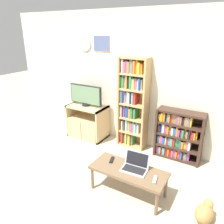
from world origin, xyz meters
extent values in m
plane|color=#BCAD93|center=(0.00, 0.00, 0.00)|extent=(18.00, 18.00, 0.00)
cube|color=beige|center=(0.00, 1.96, 1.30)|extent=(6.17, 0.06, 2.60)
torus|color=#B2B2B7|center=(-1.17, 1.92, 1.95)|extent=(0.29, 0.03, 0.29)
cylinder|color=white|center=(-1.17, 1.92, 1.95)|extent=(0.24, 0.02, 0.24)
cube|color=silver|center=(-0.77, 1.93, 1.97)|extent=(0.40, 0.01, 0.31)
cube|color=slate|center=(-0.77, 1.92, 1.97)|extent=(0.37, 0.02, 0.29)
cube|color=tan|center=(-1.38, 1.66, 0.36)|extent=(0.04, 0.51, 0.71)
cube|color=tan|center=(-0.60, 1.66, 0.36)|extent=(0.04, 0.51, 0.71)
cube|color=tan|center=(-0.99, 1.66, 0.70)|extent=(0.82, 0.51, 0.04)
cube|color=tan|center=(-0.99, 1.66, 0.02)|extent=(0.82, 0.51, 0.04)
cube|color=tan|center=(-0.99, 1.66, 0.43)|extent=(0.75, 0.47, 0.04)
cube|color=tan|center=(-1.18, 1.42, 0.23)|extent=(0.36, 0.02, 0.39)
cube|color=tan|center=(-0.80, 1.42, 0.23)|extent=(0.36, 0.02, 0.39)
cylinder|color=black|center=(-1.01, 1.66, 0.73)|extent=(0.18, 0.18, 0.04)
cube|color=black|center=(-1.01, 1.66, 0.96)|extent=(0.76, 0.05, 0.40)
cube|color=slate|center=(-1.01, 1.63, 0.96)|extent=(0.72, 0.01, 0.37)
cube|color=tan|center=(-0.24, 1.77, 0.89)|extent=(0.04, 0.28, 1.78)
cube|color=tan|center=(0.29, 1.77, 0.89)|extent=(0.04, 0.28, 1.78)
cube|color=tan|center=(0.03, 1.90, 0.89)|extent=(0.56, 0.02, 1.78)
cube|color=tan|center=(0.03, 1.77, 0.02)|extent=(0.49, 0.25, 0.04)
cube|color=tan|center=(0.03, 1.77, 0.31)|extent=(0.49, 0.25, 0.04)
cube|color=tan|center=(0.03, 1.77, 0.60)|extent=(0.49, 0.25, 0.04)
cube|color=tan|center=(0.03, 1.77, 0.89)|extent=(0.49, 0.25, 0.04)
cube|color=tan|center=(0.03, 1.77, 1.18)|extent=(0.49, 0.25, 0.04)
cube|color=tan|center=(0.03, 1.77, 1.47)|extent=(0.49, 0.25, 0.04)
cube|color=tan|center=(0.03, 1.77, 1.76)|extent=(0.49, 0.25, 0.04)
cube|color=#93704C|center=(-0.19, 1.79, 0.15)|extent=(0.04, 0.18, 0.22)
cube|color=red|center=(-0.15, 1.78, 0.15)|extent=(0.03, 0.23, 0.24)
cube|color=#93704C|center=(-0.12, 1.79, 0.13)|extent=(0.02, 0.17, 0.19)
cube|color=#388947|center=(-0.09, 1.78, 0.13)|extent=(0.03, 0.20, 0.19)
cube|color=gold|center=(-0.06, 1.78, 0.15)|extent=(0.02, 0.22, 0.24)
cube|color=#759EB7|center=(-0.03, 1.79, 0.14)|extent=(0.03, 0.18, 0.21)
cube|color=gold|center=(0.00, 1.78, 0.14)|extent=(0.04, 0.20, 0.21)
cube|color=red|center=(0.03, 1.78, 0.13)|extent=(0.02, 0.22, 0.19)
cube|color=#388947|center=(0.06, 1.79, 0.15)|extent=(0.03, 0.19, 0.22)
cube|color=red|center=(-0.19, 1.79, 0.42)|extent=(0.03, 0.18, 0.20)
cube|color=white|center=(-0.16, 1.78, 0.43)|extent=(0.02, 0.21, 0.20)
cube|color=#388947|center=(-0.13, 1.79, 0.43)|extent=(0.02, 0.18, 0.20)
cube|color=#232328|center=(-0.11, 1.78, 0.43)|extent=(0.02, 0.21, 0.21)
cube|color=white|center=(-0.08, 1.79, 0.44)|extent=(0.04, 0.19, 0.23)
cube|color=#5B9389|center=(-0.05, 1.79, 0.45)|extent=(0.02, 0.18, 0.24)
cube|color=gold|center=(-0.02, 1.79, 0.43)|extent=(0.02, 0.18, 0.20)
cube|color=#93704C|center=(0.01, 1.79, 0.43)|extent=(0.03, 0.18, 0.21)
cube|color=#9E4293|center=(0.05, 1.78, 0.42)|extent=(0.04, 0.21, 0.19)
cube|color=#5B9389|center=(0.09, 1.78, 0.45)|extent=(0.03, 0.21, 0.24)
cube|color=white|center=(0.12, 1.78, 0.42)|extent=(0.02, 0.20, 0.19)
cube|color=#5B9389|center=(0.15, 1.79, 0.44)|extent=(0.04, 0.18, 0.23)
cube|color=white|center=(0.18, 1.79, 0.42)|extent=(0.02, 0.19, 0.19)
cube|color=white|center=(-0.19, 1.78, 0.72)|extent=(0.04, 0.20, 0.21)
cube|color=#232328|center=(-0.16, 1.78, 0.73)|extent=(0.03, 0.21, 0.22)
cube|color=#9E4293|center=(-0.13, 1.79, 0.73)|extent=(0.03, 0.19, 0.23)
cube|color=#232328|center=(-0.10, 1.79, 0.71)|extent=(0.02, 0.18, 0.19)
cube|color=#2856A8|center=(-0.07, 1.78, 0.73)|extent=(0.03, 0.21, 0.22)
cube|color=#2856A8|center=(-0.03, 1.78, 0.73)|extent=(0.03, 0.20, 0.23)
cube|color=orange|center=(0.00, 1.78, 0.71)|extent=(0.03, 0.22, 0.19)
cube|color=#388947|center=(0.04, 1.78, 0.72)|extent=(0.04, 0.21, 0.21)
cube|color=#232328|center=(0.07, 1.78, 0.71)|extent=(0.02, 0.21, 0.19)
cube|color=#388947|center=(0.09, 1.78, 0.72)|extent=(0.03, 0.20, 0.21)
cube|color=#93704C|center=(-0.20, 1.78, 1.02)|extent=(0.03, 0.21, 0.23)
cube|color=#2856A8|center=(-0.17, 1.78, 1.03)|extent=(0.03, 0.23, 0.24)
cube|color=#5B9389|center=(-0.14, 1.79, 1.03)|extent=(0.02, 0.17, 0.24)
cube|color=#B75B70|center=(-0.11, 1.79, 1.01)|extent=(0.03, 0.18, 0.20)
cube|color=#759EB7|center=(-0.07, 1.79, 1.02)|extent=(0.04, 0.17, 0.23)
cube|color=white|center=(-0.03, 1.78, 1.01)|extent=(0.03, 0.22, 0.21)
cube|color=#232328|center=(0.01, 1.79, 1.02)|extent=(0.03, 0.17, 0.22)
cube|color=#759EB7|center=(0.04, 1.78, 1.02)|extent=(0.03, 0.20, 0.22)
cube|color=red|center=(0.08, 1.79, 1.02)|extent=(0.04, 0.19, 0.22)
cube|color=#388947|center=(-0.19, 1.79, 1.30)|extent=(0.04, 0.19, 0.20)
cube|color=#388947|center=(-0.16, 1.78, 1.32)|extent=(0.02, 0.21, 0.24)
cube|color=#93704C|center=(-0.14, 1.79, 1.29)|extent=(0.02, 0.19, 0.19)
cube|color=#759EB7|center=(-0.11, 1.79, 1.32)|extent=(0.03, 0.18, 0.23)
cube|color=orange|center=(-0.08, 1.78, 1.31)|extent=(0.02, 0.22, 0.23)
cube|color=#232328|center=(-0.04, 1.79, 1.30)|extent=(0.04, 0.18, 0.21)
cube|color=#388947|center=(0.00, 1.78, 1.32)|extent=(0.04, 0.23, 0.24)
cube|color=white|center=(0.03, 1.78, 1.29)|extent=(0.03, 0.20, 0.19)
cube|color=gold|center=(0.06, 1.78, 1.30)|extent=(0.02, 0.19, 0.20)
cube|color=#B75B70|center=(0.10, 1.79, 1.30)|extent=(0.04, 0.18, 0.20)
cube|color=white|center=(0.14, 1.79, 1.29)|extent=(0.03, 0.18, 0.19)
cube|color=#2856A8|center=(0.17, 1.78, 1.31)|extent=(0.04, 0.22, 0.22)
cube|color=white|center=(0.20, 1.79, 1.29)|extent=(0.02, 0.17, 0.19)
cube|color=#759EB7|center=(-0.20, 1.79, 1.59)|extent=(0.02, 0.17, 0.20)
cube|color=white|center=(-0.17, 1.78, 1.61)|extent=(0.02, 0.22, 0.24)
cube|color=#B75B70|center=(-0.14, 1.78, 1.59)|extent=(0.04, 0.22, 0.20)
cube|color=#9E4293|center=(-0.09, 1.78, 1.60)|extent=(0.04, 0.21, 0.22)
cube|color=orange|center=(-0.05, 1.78, 1.59)|extent=(0.04, 0.22, 0.20)
cube|color=#5B9389|center=(-0.01, 1.78, 1.61)|extent=(0.04, 0.20, 0.24)
cube|color=#9E4293|center=(0.03, 1.78, 1.59)|extent=(0.02, 0.22, 0.21)
cube|color=orange|center=(0.06, 1.78, 1.60)|extent=(0.03, 0.22, 0.23)
cube|color=orange|center=(0.10, 1.79, 1.61)|extent=(0.04, 0.18, 0.24)
cube|color=gold|center=(0.15, 1.78, 1.59)|extent=(0.04, 0.22, 0.20)
cube|color=orange|center=(0.19, 1.79, 1.58)|extent=(0.04, 0.18, 0.18)
cube|color=#3D281E|center=(0.56, 1.77, 0.46)|extent=(0.04, 0.29, 0.92)
cube|color=#3D281E|center=(1.34, 1.77, 0.46)|extent=(0.04, 0.29, 0.92)
cube|color=#3D281E|center=(0.95, 1.90, 0.46)|extent=(0.82, 0.02, 0.92)
cube|color=#3D281E|center=(0.95, 1.77, 0.02)|extent=(0.75, 0.25, 0.04)
cube|color=#3D281E|center=(0.95, 1.77, 0.24)|extent=(0.75, 0.25, 0.04)
cube|color=#3D281E|center=(0.95, 1.77, 0.46)|extent=(0.75, 0.25, 0.04)
cube|color=#3D281E|center=(0.95, 1.77, 0.68)|extent=(0.75, 0.25, 0.04)
cube|color=#3D281E|center=(0.95, 1.77, 0.90)|extent=(0.75, 0.25, 0.04)
cube|color=#9E4293|center=(0.60, 1.78, 0.12)|extent=(0.03, 0.20, 0.17)
cube|color=red|center=(0.62, 1.78, 0.10)|extent=(0.02, 0.20, 0.14)
cube|color=#5B9389|center=(0.65, 1.78, 0.11)|extent=(0.04, 0.22, 0.14)
cube|color=red|center=(0.68, 1.79, 0.11)|extent=(0.03, 0.18, 0.15)
cube|color=#5B9389|center=(0.72, 1.78, 0.11)|extent=(0.04, 0.22, 0.14)
cube|color=red|center=(0.77, 1.79, 0.11)|extent=(0.04, 0.18, 0.15)
cube|color=orange|center=(0.81, 1.78, 0.11)|extent=(0.02, 0.22, 0.15)
cube|color=red|center=(0.85, 1.79, 0.11)|extent=(0.04, 0.18, 0.15)
cube|color=#B75B70|center=(0.89, 1.78, 0.11)|extent=(0.03, 0.22, 0.14)
cube|color=#9E4293|center=(0.92, 1.78, 0.11)|extent=(0.04, 0.20, 0.16)
cube|color=orange|center=(0.96, 1.78, 0.11)|extent=(0.03, 0.21, 0.14)
cube|color=#B75B70|center=(0.99, 1.79, 0.12)|extent=(0.04, 0.18, 0.17)
cube|color=red|center=(1.02, 1.78, 0.11)|extent=(0.02, 0.19, 0.16)
cube|color=#2856A8|center=(1.05, 1.78, 0.12)|extent=(0.03, 0.21, 0.16)
cube|color=#232328|center=(1.07, 1.78, 0.11)|extent=(0.02, 0.19, 0.15)
cube|color=#93704C|center=(1.10, 1.78, 0.11)|extent=(0.03, 0.20, 0.14)
cube|color=#5B9389|center=(1.13, 1.78, 0.10)|extent=(0.02, 0.19, 0.14)
cube|color=#9E4293|center=(1.17, 1.79, 0.12)|extent=(0.04, 0.18, 0.17)
cube|color=#2856A8|center=(0.60, 1.78, 0.33)|extent=(0.04, 0.21, 0.14)
cube|color=orange|center=(0.64, 1.78, 0.33)|extent=(0.03, 0.20, 0.15)
cube|color=#9E4293|center=(0.67, 1.78, 0.34)|extent=(0.03, 0.23, 0.16)
cube|color=#2856A8|center=(0.71, 1.78, 0.32)|extent=(0.04, 0.23, 0.13)
cube|color=white|center=(0.74, 1.78, 0.33)|extent=(0.02, 0.21, 0.14)
cube|color=red|center=(0.77, 1.78, 0.32)|extent=(0.03, 0.20, 0.13)
cube|color=#5B9389|center=(0.80, 1.79, 0.33)|extent=(0.04, 0.19, 0.14)
cube|color=#5B9389|center=(0.85, 1.78, 0.33)|extent=(0.04, 0.22, 0.15)
cube|color=red|center=(0.89, 1.78, 0.33)|extent=(0.04, 0.21, 0.15)
cube|color=#388947|center=(0.93, 1.79, 0.34)|extent=(0.04, 0.18, 0.17)
cube|color=#388947|center=(0.97, 1.79, 0.34)|extent=(0.04, 0.18, 0.17)
cube|color=#2856A8|center=(1.01, 1.77, 0.34)|extent=(0.02, 0.23, 0.16)
cube|color=orange|center=(1.04, 1.78, 0.32)|extent=(0.04, 0.22, 0.14)
cube|color=gold|center=(1.08, 1.79, 0.32)|extent=(0.04, 0.18, 0.13)
cube|color=#B75B70|center=(1.13, 1.78, 0.34)|extent=(0.04, 0.20, 0.17)
cube|color=white|center=(1.16, 1.78, 0.34)|extent=(0.04, 0.22, 0.17)
cube|color=#B75B70|center=(0.59, 1.79, 0.56)|extent=(0.02, 0.18, 0.16)
cube|color=#232328|center=(0.62, 1.78, 0.54)|extent=(0.03, 0.22, 0.13)
cube|color=#2856A8|center=(0.65, 1.78, 0.56)|extent=(0.03, 0.20, 0.16)
cube|color=white|center=(0.68, 1.78, 0.56)|extent=(0.04, 0.22, 0.17)
cube|color=#9E4293|center=(0.72, 1.78, 0.56)|extent=(0.03, 0.21, 0.16)
cube|color=orange|center=(0.76, 1.78, 0.55)|extent=(0.04, 0.21, 0.15)
cube|color=#93704C|center=(0.81, 1.79, 0.56)|extent=(0.04, 0.18, 0.16)
cube|color=white|center=(0.85, 1.77, 0.55)|extent=(0.03, 0.23, 0.14)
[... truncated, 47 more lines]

